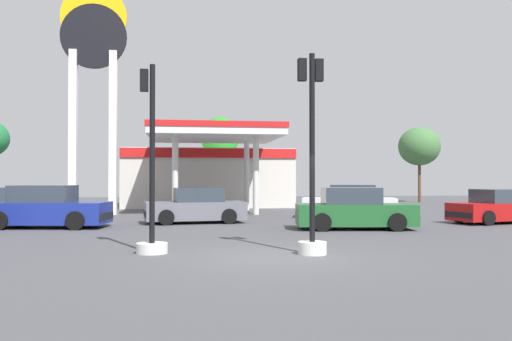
{
  "coord_description": "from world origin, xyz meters",
  "views": [
    {
      "loc": [
        -2.3,
        -12.9,
        1.9
      ],
      "look_at": [
        1.36,
        12.91,
        2.32
      ],
      "focal_mm": 37.54,
      "sensor_mm": 36.0,
      "label": 1
    }
  ],
  "objects_px": {
    "car_2": "(196,207)",
    "traffic_signal_0": "(151,199)",
    "station_pole_sign": "(94,71)",
    "tree_1": "(220,138)",
    "car_1": "(349,203)",
    "traffic_signal_1": "(312,182)",
    "car_4": "(497,208)",
    "tree_2": "(419,146)",
    "car_3": "(354,210)",
    "car_0": "(47,208)"
  },
  "relations": [
    {
      "from": "station_pole_sign",
      "to": "traffic_signal_1",
      "type": "distance_m",
      "value": 18.95
    },
    {
      "from": "traffic_signal_0",
      "to": "tree_1",
      "type": "distance_m",
      "value": 26.53
    },
    {
      "from": "car_1",
      "to": "car_3",
      "type": "bearing_deg",
      "value": -106.27
    },
    {
      "from": "traffic_signal_1",
      "to": "car_4",
      "type": "bearing_deg",
      "value": 38.62
    },
    {
      "from": "car_2",
      "to": "traffic_signal_1",
      "type": "bearing_deg",
      "value": -75.3
    },
    {
      "from": "car_3",
      "to": "tree_1",
      "type": "xyz_separation_m",
      "value": [
        -3.61,
        20.42,
        4.28
      ]
    },
    {
      "from": "car_2",
      "to": "car_4",
      "type": "height_order",
      "value": "car_2"
    },
    {
      "from": "car_2",
      "to": "traffic_signal_0",
      "type": "height_order",
      "value": "traffic_signal_0"
    },
    {
      "from": "station_pole_sign",
      "to": "car_4",
      "type": "bearing_deg",
      "value": -23.91
    },
    {
      "from": "car_0",
      "to": "car_2",
      "type": "height_order",
      "value": "car_0"
    },
    {
      "from": "car_0",
      "to": "car_2",
      "type": "relative_size",
      "value": 1.09
    },
    {
      "from": "station_pole_sign",
      "to": "tree_1",
      "type": "bearing_deg",
      "value": 54.52
    },
    {
      "from": "car_0",
      "to": "traffic_signal_1",
      "type": "relative_size",
      "value": 0.96
    },
    {
      "from": "car_0",
      "to": "car_2",
      "type": "xyz_separation_m",
      "value": [
        5.83,
        1.46,
        -0.06
      ]
    },
    {
      "from": "car_2",
      "to": "car_3",
      "type": "xyz_separation_m",
      "value": [
        5.88,
        -3.71,
        0.02
      ]
    },
    {
      "from": "car_4",
      "to": "tree_2",
      "type": "relative_size",
      "value": 0.71
    },
    {
      "from": "car_0",
      "to": "car_4",
      "type": "relative_size",
      "value": 1.12
    },
    {
      "from": "car_4",
      "to": "traffic_signal_0",
      "type": "distance_m",
      "value": 16.09
    },
    {
      "from": "tree_1",
      "to": "car_4",
      "type": "bearing_deg",
      "value": -60.37
    },
    {
      "from": "car_4",
      "to": "traffic_signal_1",
      "type": "height_order",
      "value": "traffic_signal_1"
    },
    {
      "from": "tree_1",
      "to": "traffic_signal_1",
      "type": "bearing_deg",
      "value": -89.2
    },
    {
      "from": "car_1",
      "to": "car_2",
      "type": "bearing_deg",
      "value": -164.33
    },
    {
      "from": "car_2",
      "to": "car_3",
      "type": "relative_size",
      "value": 0.96
    },
    {
      "from": "tree_1",
      "to": "station_pole_sign",
      "type": "bearing_deg",
      "value": -125.48
    },
    {
      "from": "station_pole_sign",
      "to": "car_3",
      "type": "height_order",
      "value": "station_pole_sign"
    },
    {
      "from": "car_4",
      "to": "tree_2",
      "type": "bearing_deg",
      "value": 73.76
    },
    {
      "from": "station_pole_sign",
      "to": "car_1",
      "type": "height_order",
      "value": "station_pole_sign"
    },
    {
      "from": "car_0",
      "to": "tree_2",
      "type": "distance_m",
      "value": 31.48
    },
    {
      "from": "car_2",
      "to": "station_pole_sign",
      "type": "bearing_deg",
      "value": 130.7
    },
    {
      "from": "station_pole_sign",
      "to": "car_3",
      "type": "relative_size",
      "value": 2.67
    },
    {
      "from": "traffic_signal_1",
      "to": "tree_1",
      "type": "bearing_deg",
      "value": 90.8
    },
    {
      "from": "car_1",
      "to": "car_4",
      "type": "height_order",
      "value": "car_1"
    },
    {
      "from": "station_pole_sign",
      "to": "car_0",
      "type": "height_order",
      "value": "station_pole_sign"
    },
    {
      "from": "station_pole_sign",
      "to": "car_0",
      "type": "bearing_deg",
      "value": -94.19
    },
    {
      "from": "station_pole_sign",
      "to": "tree_1",
      "type": "distance_m",
      "value": 13.27
    },
    {
      "from": "car_3",
      "to": "car_2",
      "type": "bearing_deg",
      "value": 147.72
    },
    {
      "from": "car_1",
      "to": "tree_1",
      "type": "height_order",
      "value": "tree_1"
    },
    {
      "from": "car_2",
      "to": "tree_1",
      "type": "bearing_deg",
      "value": 82.26
    },
    {
      "from": "car_1",
      "to": "traffic_signal_1",
      "type": "xyz_separation_m",
      "value": [
        -4.94,
        -12.19,
        1.09
      ]
    },
    {
      "from": "car_0",
      "to": "car_4",
      "type": "bearing_deg",
      "value": -1.39
    },
    {
      "from": "traffic_signal_0",
      "to": "traffic_signal_1",
      "type": "xyz_separation_m",
      "value": [
        4.04,
        -0.74,
        0.45
      ]
    },
    {
      "from": "car_4",
      "to": "traffic_signal_0",
      "type": "relative_size",
      "value": 0.9
    },
    {
      "from": "car_2",
      "to": "traffic_signal_0",
      "type": "xyz_separation_m",
      "value": [
        -1.4,
        -9.33,
        0.69
      ]
    },
    {
      "from": "station_pole_sign",
      "to": "traffic_signal_0",
      "type": "bearing_deg",
      "value": -75.94
    },
    {
      "from": "car_2",
      "to": "tree_2",
      "type": "relative_size",
      "value": 0.72
    },
    {
      "from": "car_3",
      "to": "station_pole_sign",
      "type": "bearing_deg",
      "value": 138.57
    },
    {
      "from": "station_pole_sign",
      "to": "car_2",
      "type": "height_order",
      "value": "station_pole_sign"
    },
    {
      "from": "car_1",
      "to": "car_0",
      "type": "bearing_deg",
      "value": -165.04
    },
    {
      "from": "traffic_signal_0",
      "to": "tree_2",
      "type": "distance_m",
      "value": 34.02
    },
    {
      "from": "car_2",
      "to": "traffic_signal_1",
      "type": "xyz_separation_m",
      "value": [
        2.64,
        -10.07,
        1.13
      ]
    }
  ]
}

